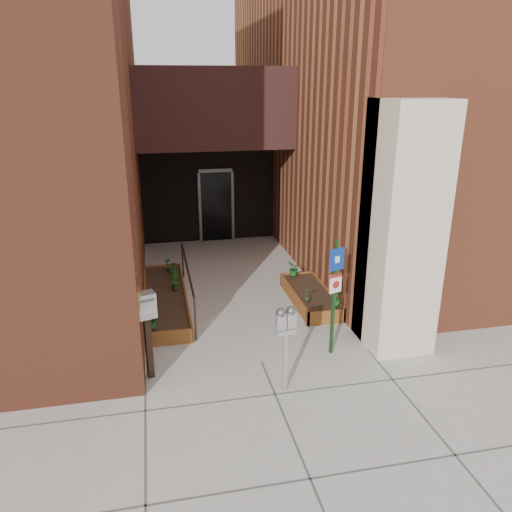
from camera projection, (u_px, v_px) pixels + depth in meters
ground at (261, 362)px, 8.76m from camera, size 80.00×80.00×0.00m
architecture at (200, 68)px, 13.43m from camera, size 20.00×14.60×10.00m
planter_left at (166, 300)px, 10.90m from camera, size 0.90×3.60×0.30m
planter_right at (310, 297)px, 11.06m from camera, size 0.80×2.20×0.30m
handrail at (187, 273)px, 10.75m from camera, size 0.04×3.34×0.90m
parking_meter at (286, 327)px, 7.58m from camera, size 0.33×0.18×1.45m
sign_post at (335, 286)px, 8.60m from camera, size 0.29×0.11×2.15m
payment_dropbox at (147, 317)px, 7.95m from camera, size 0.35×0.30×1.52m
shrub_left_a at (151, 319)px, 9.26m from camera, size 0.43×0.43×0.35m
shrub_left_b at (174, 280)px, 11.01m from camera, size 0.26×0.26×0.40m
shrub_left_c at (174, 269)px, 11.78m from camera, size 0.22×0.22×0.33m
shrub_left_d at (168, 264)px, 12.07m from camera, size 0.24×0.24×0.32m
shrub_right_a at (336, 298)px, 10.16m from camera, size 0.23×0.23×0.34m
shrub_right_b at (308, 295)px, 10.37m from camera, size 0.16×0.16×0.31m
shrub_right_c at (294, 269)px, 11.75m from camera, size 0.40×0.40×0.34m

